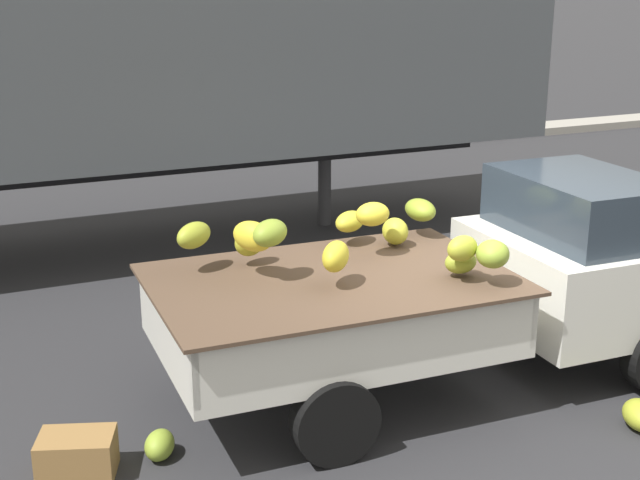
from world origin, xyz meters
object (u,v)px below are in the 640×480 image
Objects in this scene: pickup_truck at (538,270)px; semi_trailer at (61,47)px; fallen_banana_bunch_near_tailgate at (160,445)px; produce_crate at (77,456)px.

semi_trailer is (-3.17, 4.90, 1.65)m from pickup_truck.
fallen_banana_bunch_near_tailgate is (-3.44, -0.20, -0.78)m from pickup_truck.
produce_crate is (-0.85, -5.09, -2.39)m from semi_trailer.
semi_trailer is 5.69m from produce_crate.
semi_trailer reaches higher than fallen_banana_bunch_near_tailgate.
produce_crate is at bearing 178.56° from fallen_banana_bunch_near_tailgate.
semi_trailer is 40.18× the size of fallen_banana_bunch_near_tailgate.
pickup_truck is 16.73× the size of fallen_banana_bunch_near_tailgate.
pickup_truck is 3.53m from fallen_banana_bunch_near_tailgate.
produce_crate is (-0.58, 0.01, 0.05)m from fallen_banana_bunch_near_tailgate.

